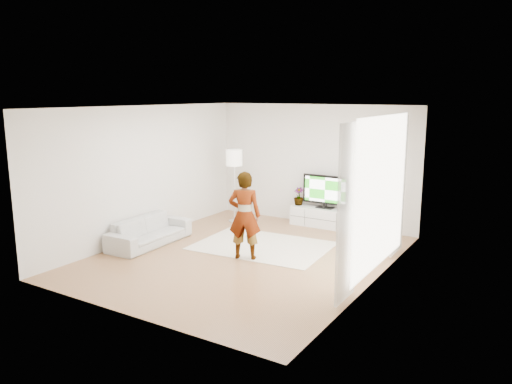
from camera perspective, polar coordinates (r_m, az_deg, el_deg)
The scene contains 17 objects.
floor at distance 9.54m, azimuth -1.27°, elevation -7.37°, with size 6.00×6.00×0.00m, color #A4764A.
ceiling at distance 9.05m, azimuth -1.35°, elevation 9.68°, with size 6.00×6.00×0.00m, color white.
wall_left at distance 10.74m, azimuth -12.58°, elevation 2.15°, with size 0.02×6.00×2.80m, color silver.
wall_right at distance 8.13m, azimuth 13.64°, elevation -0.74°, with size 0.02×6.00×2.80m, color silver.
wall_back at distance 11.79m, azimuth 6.65°, elevation 3.14°, with size 5.00×0.02×2.80m, color silver.
wall_front at distance 6.93m, azimuth -14.93°, elevation -2.87°, with size 5.00×0.02×2.80m, color silver.
window at distance 8.41m, azimuth 14.17°, elevation -0.03°, with size 0.01×2.60×2.50m, color white.
curtain_near at distance 7.26m, azimuth 10.41°, elevation -2.45°, with size 0.04×0.70×2.60m, color white.
curtain_far at distance 9.68m, azimuth 16.03°, elevation 0.71°, with size 0.04×0.70×2.60m, color white.
media_console at distance 11.65m, azimuth 7.80°, elevation -2.91°, with size 1.57×0.45×0.44m.
television at distance 11.53m, azimuth 7.94°, elevation 0.18°, with size 1.10×0.22×0.77m.
game_console at distance 11.32m, azimuth 11.02°, elevation -1.74°, with size 0.08×0.16×0.21m.
potted_plant at distance 11.83m, azimuth 4.90°, elevation -0.49°, with size 0.24×0.24×0.42m, color #3F7238.
rug at distance 10.16m, azimuth 0.74°, elevation -6.16°, with size 2.62×1.88×0.01m, color silver.
player at distance 9.19m, azimuth -1.32°, elevation -2.69°, with size 0.60×0.39×1.64m, color #334772.
sofa at distance 10.45m, azimuth -12.08°, elevation -4.39°, with size 1.89×0.74×0.55m, color beige.
floor_lamp at distance 11.83m, azimuth -2.51°, elevation 3.56°, with size 0.39×0.39×1.74m.
Camera 1 is at (4.92, -7.59, 3.04)m, focal length 35.00 mm.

